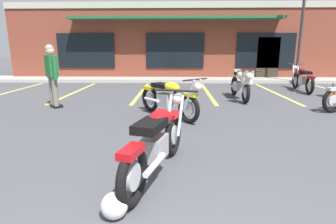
{
  "coord_description": "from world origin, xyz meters",
  "views": [
    {
      "loc": [
        0.06,
        -0.95,
        1.59
      ],
      "look_at": [
        -0.07,
        3.47,
        0.55
      ],
      "focal_mm": 29.3,
      "sensor_mm": 36.0,
      "label": 1
    }
  ],
  "objects_px": {
    "motorcycle_black_cruiser": "(168,98)",
    "person_in_black_shirt": "(52,73)",
    "motorcycle_silver_naked": "(241,83)",
    "motorcycle_red_sportbike": "(303,79)",
    "helmet_on_pavement": "(114,206)",
    "traffic_cone": "(332,90)",
    "motorcycle_foreground_classic": "(157,140)",
    "parking_lot_lamp_post": "(305,2)"
  },
  "relations": [
    {
      "from": "motorcycle_black_cruiser",
      "to": "person_in_black_shirt",
      "type": "relative_size",
      "value": 1.04
    },
    {
      "from": "motorcycle_black_cruiser",
      "to": "motorcycle_silver_naked",
      "type": "distance_m",
      "value": 3.16
    },
    {
      "from": "motorcycle_red_sportbike",
      "to": "person_in_black_shirt",
      "type": "relative_size",
      "value": 1.26
    },
    {
      "from": "helmet_on_pavement",
      "to": "traffic_cone",
      "type": "height_order",
      "value": "traffic_cone"
    },
    {
      "from": "motorcycle_red_sportbike",
      "to": "person_in_black_shirt",
      "type": "height_order",
      "value": "person_in_black_shirt"
    },
    {
      "from": "motorcycle_silver_naked",
      "to": "person_in_black_shirt",
      "type": "height_order",
      "value": "person_in_black_shirt"
    },
    {
      "from": "motorcycle_foreground_classic",
      "to": "helmet_on_pavement",
      "type": "relative_size",
      "value": 7.93
    },
    {
      "from": "motorcycle_foreground_classic",
      "to": "parking_lot_lamp_post",
      "type": "xyz_separation_m",
      "value": [
        5.6,
        9.08,
        2.99
      ]
    },
    {
      "from": "motorcycle_red_sportbike",
      "to": "person_in_black_shirt",
      "type": "xyz_separation_m",
      "value": [
        -7.99,
        -3.13,
        0.49
      ]
    },
    {
      "from": "motorcycle_foreground_classic",
      "to": "motorcycle_silver_naked",
      "type": "height_order",
      "value": "same"
    },
    {
      "from": "motorcycle_black_cruiser",
      "to": "motorcycle_silver_naked",
      "type": "xyz_separation_m",
      "value": [
        2.19,
        2.27,
        0.07
      ]
    },
    {
      "from": "motorcycle_red_sportbike",
      "to": "traffic_cone",
      "type": "relative_size",
      "value": 3.98
    },
    {
      "from": "traffic_cone",
      "to": "parking_lot_lamp_post",
      "type": "bearing_deg",
      "value": 83.91
    },
    {
      "from": "motorcycle_foreground_classic",
      "to": "motorcycle_silver_naked",
      "type": "xyz_separation_m",
      "value": [
        2.24,
        5.28,
        0.07
      ]
    },
    {
      "from": "traffic_cone",
      "to": "parking_lot_lamp_post",
      "type": "distance_m",
      "value": 4.76
    },
    {
      "from": "person_in_black_shirt",
      "to": "traffic_cone",
      "type": "bearing_deg",
      "value": 11.15
    },
    {
      "from": "person_in_black_shirt",
      "to": "parking_lot_lamp_post",
      "type": "height_order",
      "value": "parking_lot_lamp_post"
    },
    {
      "from": "motorcycle_silver_naked",
      "to": "parking_lot_lamp_post",
      "type": "relative_size",
      "value": 0.39
    },
    {
      "from": "motorcycle_silver_naked",
      "to": "traffic_cone",
      "type": "distance_m",
      "value": 3.01
    },
    {
      "from": "parking_lot_lamp_post",
      "to": "motorcycle_black_cruiser",
      "type": "bearing_deg",
      "value": -132.4
    },
    {
      "from": "motorcycle_red_sportbike",
      "to": "motorcycle_black_cruiser",
      "type": "distance_m",
      "value": 6.36
    },
    {
      "from": "motorcycle_foreground_classic",
      "to": "helmet_on_pavement",
      "type": "height_order",
      "value": "motorcycle_foreground_classic"
    },
    {
      "from": "motorcycle_foreground_classic",
      "to": "motorcycle_silver_naked",
      "type": "bearing_deg",
      "value": 67.02
    },
    {
      "from": "motorcycle_red_sportbike",
      "to": "motorcycle_black_cruiser",
      "type": "relative_size",
      "value": 1.21
    },
    {
      "from": "motorcycle_red_sportbike",
      "to": "person_in_black_shirt",
      "type": "distance_m",
      "value": 8.59
    },
    {
      "from": "person_in_black_shirt",
      "to": "motorcycle_red_sportbike",
      "type": "bearing_deg",
      "value": 21.42
    },
    {
      "from": "helmet_on_pavement",
      "to": "traffic_cone",
      "type": "relative_size",
      "value": 0.49
    },
    {
      "from": "motorcycle_foreground_classic",
      "to": "motorcycle_black_cruiser",
      "type": "relative_size",
      "value": 1.19
    },
    {
      "from": "person_in_black_shirt",
      "to": "traffic_cone",
      "type": "xyz_separation_m",
      "value": [
        8.28,
        1.63,
        -0.69
      ]
    },
    {
      "from": "motorcycle_foreground_classic",
      "to": "motorcycle_silver_naked",
      "type": "relative_size",
      "value": 0.98
    },
    {
      "from": "motorcycle_red_sportbike",
      "to": "parking_lot_lamp_post",
      "type": "bearing_deg",
      "value": 71.65
    },
    {
      "from": "motorcycle_foreground_classic",
      "to": "motorcycle_red_sportbike",
      "type": "relative_size",
      "value": 0.98
    },
    {
      "from": "person_in_black_shirt",
      "to": "motorcycle_black_cruiser",
      "type": "bearing_deg",
      "value": -16.88
    },
    {
      "from": "motorcycle_silver_naked",
      "to": "motorcycle_red_sportbike",
      "type": "bearing_deg",
      "value": 33.78
    },
    {
      "from": "motorcycle_red_sportbike",
      "to": "traffic_cone",
      "type": "distance_m",
      "value": 1.54
    },
    {
      "from": "motorcycle_red_sportbike",
      "to": "parking_lot_lamp_post",
      "type": "relative_size",
      "value": 0.39
    },
    {
      "from": "parking_lot_lamp_post",
      "to": "motorcycle_foreground_classic",
      "type": "bearing_deg",
      "value": -121.65
    },
    {
      "from": "motorcycle_black_cruiser",
      "to": "traffic_cone",
      "type": "distance_m",
      "value": 5.78
    },
    {
      "from": "motorcycle_silver_naked",
      "to": "parking_lot_lamp_post",
      "type": "bearing_deg",
      "value": 48.55
    },
    {
      "from": "person_in_black_shirt",
      "to": "traffic_cone",
      "type": "height_order",
      "value": "person_in_black_shirt"
    },
    {
      "from": "motorcycle_red_sportbike",
      "to": "motorcycle_silver_naked",
      "type": "xyz_separation_m",
      "value": [
        -2.7,
        -1.8,
        0.07
      ]
    },
    {
      "from": "motorcycle_silver_naked",
      "to": "helmet_on_pavement",
      "type": "relative_size",
      "value": 8.11
    }
  ]
}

